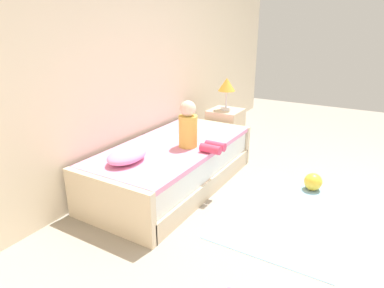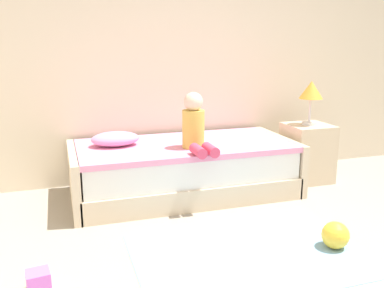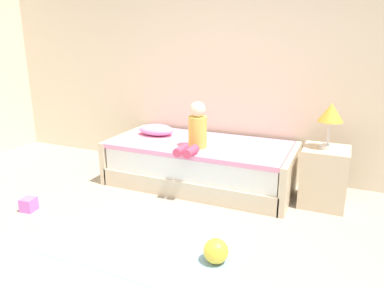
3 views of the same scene
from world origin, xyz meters
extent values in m
plane|color=#9E9384|center=(0.00, 0.00, 0.00)|extent=(9.20, 9.20, 0.00)
cube|color=beige|center=(0.00, 2.60, 1.45)|extent=(7.20, 0.10, 2.90)
cube|color=beige|center=(-0.41, 2.00, 0.10)|extent=(2.00, 1.00, 0.20)
cube|color=white|center=(-0.41, 2.00, 0.33)|extent=(1.94, 0.94, 0.25)
cube|color=pink|center=(-0.41, 2.00, 0.47)|extent=(1.98, 0.98, 0.05)
cube|color=beige|center=(-1.43, 2.00, 0.25)|extent=(0.07, 1.00, 0.50)
cube|color=beige|center=(0.61, 2.00, 0.25)|extent=(0.07, 1.00, 0.50)
cube|color=beige|center=(0.94, 1.99, 0.30)|extent=(0.44, 0.44, 0.60)
cylinder|color=silver|center=(0.94, 1.99, 0.61)|extent=(0.15, 0.15, 0.03)
cylinder|color=silver|center=(0.94, 1.99, 0.75)|extent=(0.02, 0.02, 0.24)
cone|color=#F29E33|center=(0.94, 1.99, 0.96)|extent=(0.24, 0.24, 0.18)
cylinder|color=gold|center=(-0.37, 1.82, 0.67)|extent=(0.20, 0.20, 0.34)
sphere|color=beige|center=(-0.37, 1.82, 0.92)|extent=(0.17, 0.17, 0.17)
cylinder|color=#D83F60|center=(-0.43, 1.52, 0.55)|extent=(0.09, 0.22, 0.09)
cylinder|color=#D83F60|center=(-0.32, 1.52, 0.55)|extent=(0.09, 0.22, 0.09)
ellipsoid|color=#EA8CC6|center=(-1.04, 2.10, 0.56)|extent=(0.44, 0.30, 0.13)
sphere|color=yellow|center=(0.29, 0.60, 0.10)|extent=(0.19, 0.19, 0.19)
cube|color=#7AA8CC|center=(-0.32, 0.70, 0.00)|extent=(1.60, 1.10, 0.01)
camera|label=1|loc=(-3.23, 0.08, 1.74)|focal=30.96mm
camera|label=2|loc=(-1.52, -1.69, 1.43)|focal=39.21mm
camera|label=3|loc=(1.09, -1.67, 1.64)|focal=33.86mm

